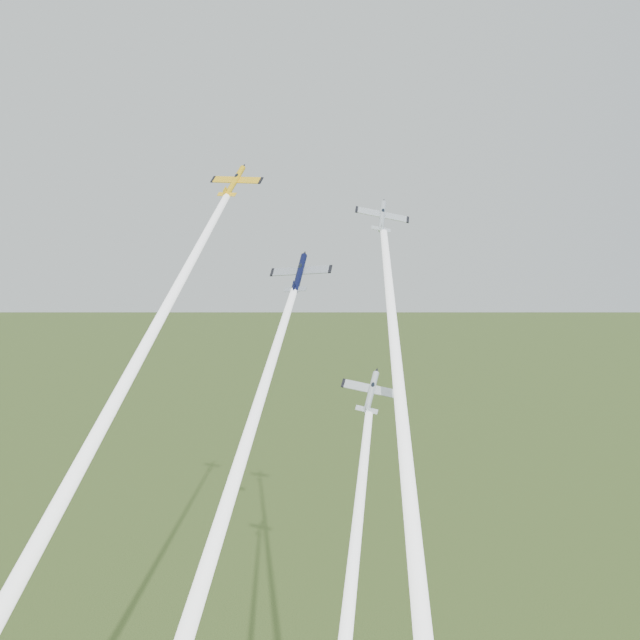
% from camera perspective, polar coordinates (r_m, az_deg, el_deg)
% --- Properties ---
extents(plane_yellow, '(9.98, 8.93, 6.64)m').
position_cam_1_polar(plane_yellow, '(115.72, -6.08, 9.77)').
color(plane_yellow, yellow).
extents(smoke_trail_yellow, '(21.37, 56.39, 53.57)m').
position_cam_1_polar(smoke_trail_yellow, '(91.94, -15.23, -7.22)').
color(smoke_trail_yellow, white).
extents(plane_navy, '(9.83, 9.19, 7.40)m').
position_cam_1_polar(plane_navy, '(109.19, -1.46, 3.37)').
color(plane_navy, black).
extents(smoke_trail_navy, '(12.34, 44.97, 41.56)m').
position_cam_1_polar(smoke_trail_navy, '(90.51, -6.23, -11.61)').
color(smoke_trail_navy, white).
extents(plane_silver_right, '(8.22, 6.99, 7.30)m').
position_cam_1_polar(plane_silver_right, '(111.64, 4.45, 7.37)').
color(plane_silver_right, silver).
extents(smoke_trail_silver_right, '(6.46, 56.72, 51.57)m').
position_cam_1_polar(smoke_trail_silver_right, '(85.66, 6.23, -10.78)').
color(smoke_trail_silver_right, white).
extents(plane_silver_low, '(9.04, 7.13, 7.20)m').
position_cam_1_polar(plane_silver_low, '(97.97, 3.67, -5.12)').
color(plane_silver_low, silver).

